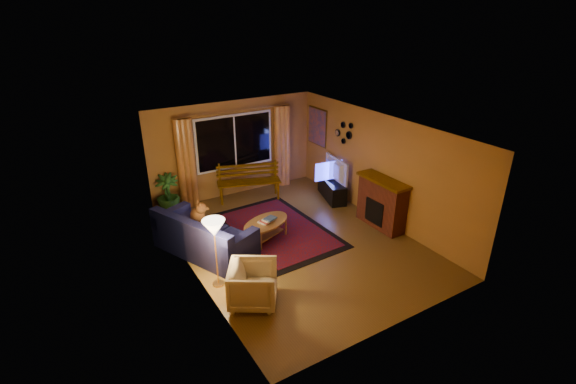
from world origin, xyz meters
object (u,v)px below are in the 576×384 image
sofa (205,234)px  tv_console (332,189)px  coffee_table (266,231)px  armchair (253,283)px  floor_lamp (216,254)px  bench (249,191)px

sofa → tv_console: 3.89m
coffee_table → tv_console: 2.68m
tv_console → sofa: bearing=-151.0°
sofa → armchair: sofa is taller
sofa → coffee_table: sofa is taller
armchair → floor_lamp: bearing=54.9°
floor_lamp → tv_console: bearing=26.0°
sofa → floor_lamp: 1.18m
sofa → coffee_table: bearing=-31.7°
sofa → tv_console: size_ratio=1.82×
bench → tv_console: (1.88, -1.06, 0.00)m
sofa → armchair: bearing=-109.9°
bench → coffee_table: size_ratio=1.36×
tv_console → coffee_table: bearing=-141.2°
floor_lamp → coffee_table: size_ratio=1.09×
coffee_table → tv_console: tv_console is taller
armchair → coffee_table: size_ratio=0.67×
floor_lamp → sofa: bearing=80.0°
armchair → tv_console: size_ratio=0.67×
armchair → floor_lamp: 0.88m
sofa → coffee_table: size_ratio=1.81×
sofa → floor_lamp: (-0.20, -1.14, 0.21)m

